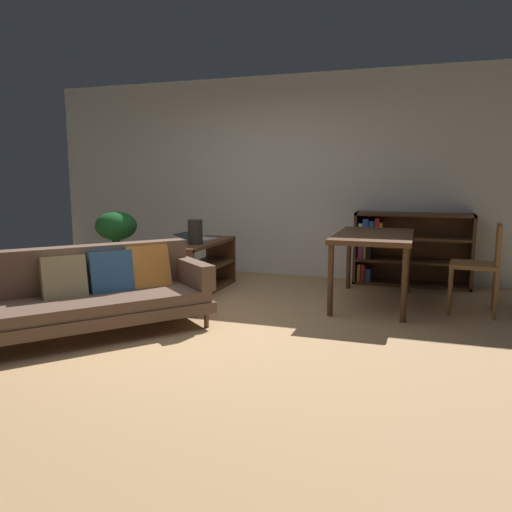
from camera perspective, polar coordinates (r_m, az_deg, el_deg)
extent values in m
plane|color=tan|center=(4.57, -7.19, -8.13)|extent=(8.16, 8.16, 0.00)
cube|color=silver|center=(6.90, 2.36, 9.08)|extent=(6.80, 0.10, 2.70)
cylinder|color=brown|center=(4.52, -5.75, -7.37)|extent=(0.04, 0.04, 0.14)
cylinder|color=brown|center=(5.10, -8.92, -5.54)|extent=(0.04, 0.04, 0.14)
cube|color=brown|center=(4.50, -18.29, -6.29)|extent=(1.89, 2.02, 0.10)
cube|color=brown|center=(4.48, -18.35, -5.05)|extent=(1.81, 1.94, 0.10)
cube|color=brown|center=(4.71, -19.31, -1.30)|extent=(1.38, 1.58, 0.40)
cube|color=brown|center=(4.73, -7.41, -1.90)|extent=(0.65, 0.59, 0.23)
cube|color=tan|center=(4.53, -21.34, -2.30)|extent=(0.39, 0.41, 0.38)
cube|color=#336093|center=(4.61, -16.44, -1.79)|extent=(0.40, 0.42, 0.39)
cube|color=orange|center=(4.72, -12.40, -1.25)|extent=(0.42, 0.44, 0.41)
cube|color=#56351E|center=(6.47, -4.10, -0.28)|extent=(0.40, 0.04, 0.60)
cube|color=#56351E|center=(5.37, -9.11, -2.30)|extent=(0.40, 0.04, 0.60)
cube|color=#56351E|center=(5.91, -6.37, -1.23)|extent=(0.40, 1.23, 0.04)
cube|color=#56351E|center=(5.87, -6.42, 1.48)|extent=(0.40, 1.27, 0.04)
cube|color=#56351E|center=(5.97, -6.33, -3.84)|extent=(0.40, 1.23, 0.04)
cube|color=silver|center=(6.01, -6.14, 1.94)|extent=(0.26, 0.33, 0.02)
cube|color=black|center=(6.12, -7.93, 2.35)|extent=(0.25, 0.32, 0.06)
cylinder|color=#2D2823|center=(5.64, -7.03, 2.78)|extent=(0.17, 0.17, 0.28)
cylinder|color=slate|center=(5.63, -7.05, 3.34)|extent=(0.09, 0.09, 0.01)
cylinder|color=#9E9389|center=(6.24, -15.59, -2.77)|extent=(0.31, 0.31, 0.20)
cylinder|color=#195623|center=(6.12, -14.98, 0.12)|extent=(0.24, 0.06, 0.46)
cylinder|color=#195623|center=(6.23, -15.34, -0.03)|extent=(0.06, 0.13, 0.40)
cylinder|color=#195623|center=(6.29, -15.65, -0.04)|extent=(0.13, 0.20, 0.39)
cylinder|color=#195623|center=(6.26, -16.51, 0.41)|extent=(0.26, 0.07, 0.50)
cylinder|color=#195623|center=(6.15, -16.19, -0.16)|extent=(0.09, 0.17, 0.41)
cylinder|color=#195623|center=(6.14, -15.64, -0.34)|extent=(0.11, 0.12, 0.37)
ellipsoid|color=#195623|center=(6.15, -15.85, 3.38)|extent=(0.49, 0.49, 0.34)
cylinder|color=#56351E|center=(6.11, 10.67, -0.45)|extent=(0.06, 0.06, 0.71)
cylinder|color=#56351E|center=(4.85, 8.61, -2.83)|extent=(0.06, 0.06, 0.71)
cylinder|color=#56351E|center=(6.06, 17.13, -0.78)|extent=(0.06, 0.06, 0.71)
cylinder|color=#56351E|center=(4.79, 16.76, -3.27)|extent=(0.06, 0.06, 0.71)
cube|color=#56351E|center=(5.38, 13.49, 2.26)|extent=(0.79, 1.39, 0.05)
cylinder|color=brown|center=(5.21, 21.46, -3.90)|extent=(0.04, 0.04, 0.47)
cylinder|color=brown|center=(5.57, 21.61, -3.10)|extent=(0.04, 0.04, 0.47)
cylinder|color=brown|center=(5.21, 25.95, -4.18)|extent=(0.04, 0.04, 0.47)
cylinder|color=brown|center=(5.57, 25.80, -3.36)|extent=(0.04, 0.04, 0.47)
cube|color=brown|center=(5.34, 23.88, -0.96)|extent=(0.48, 0.44, 0.04)
cube|color=brown|center=(5.32, 26.22, 1.21)|extent=(0.07, 0.37, 0.39)
cube|color=#56351E|center=(6.50, 11.49, 1.00)|extent=(0.04, 0.35, 0.91)
cube|color=#56351E|center=(6.49, 23.69, 0.41)|extent=(0.04, 0.35, 0.91)
cube|color=#56351E|center=(6.42, 17.77, 4.58)|extent=(1.42, 0.35, 0.04)
cube|color=#56351E|center=(6.53, 17.40, -3.09)|extent=(1.42, 0.35, 0.04)
cube|color=#56351E|center=(6.62, 17.61, 0.90)|extent=(1.38, 0.04, 0.91)
cube|color=#56351E|center=(6.48, 17.52, -0.57)|extent=(1.38, 0.34, 0.04)
cube|color=#56351E|center=(6.44, 17.64, 1.99)|extent=(1.38, 0.34, 0.04)
cube|color=gold|center=(6.52, 11.85, -1.77)|extent=(0.03, 0.22, 0.22)
cube|color=red|center=(6.51, 12.31, -1.79)|extent=(0.05, 0.24, 0.22)
cube|color=#2D5199|center=(6.51, 12.87, -2.05)|extent=(0.06, 0.23, 0.16)
cube|color=#993884|center=(6.47, 12.05, 0.76)|extent=(0.06, 0.25, 0.21)
cube|color=gold|center=(6.46, 12.50, 0.58)|extent=(0.03, 0.22, 0.18)
cube|color=black|center=(6.47, 12.97, 0.72)|extent=(0.05, 0.28, 0.21)
cube|color=silver|center=(6.45, 12.08, 3.08)|extent=(0.05, 0.27, 0.16)
cube|color=#2D5199|center=(6.44, 12.64, 3.32)|extent=(0.07, 0.28, 0.21)
cube|color=#2D5199|center=(6.42, 13.25, 3.16)|extent=(0.07, 0.22, 0.19)
cube|color=red|center=(6.43, 13.90, 3.31)|extent=(0.05, 0.27, 0.23)
cube|color=orange|center=(6.42, 14.30, 3.06)|extent=(0.03, 0.26, 0.17)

